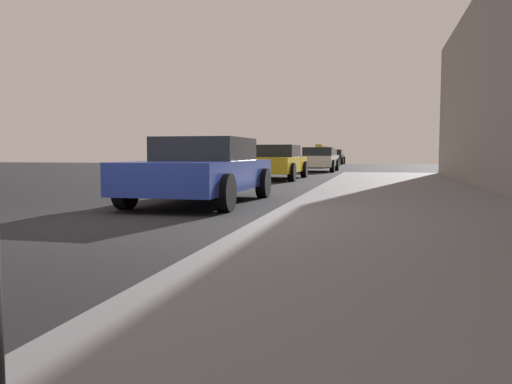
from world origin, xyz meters
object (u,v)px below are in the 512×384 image
car_yellow (274,162)px  car_white (318,159)px  car_blue (203,170)px  car_black (332,157)px  car_silver (324,158)px

car_yellow → car_white: bearing=-94.6°
car_blue → car_yellow: bearing=-87.1°
car_blue → car_yellow: 9.30m
car_blue → car_white: size_ratio=1.06×
car_black → car_white: bearing=92.7°
car_black → car_blue: bearing=91.0°
car_yellow → car_white: 8.42m
car_silver → car_white: bearing=94.0°
car_blue → car_black: bearing=-89.0°
car_blue → car_silver: 26.75m
car_blue → car_black: same height
car_yellow → car_silver: car_silver is taller
car_yellow → car_white: (0.68, 8.40, -0.00)m
car_yellow → car_black: same height
car_white → car_black: 17.70m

